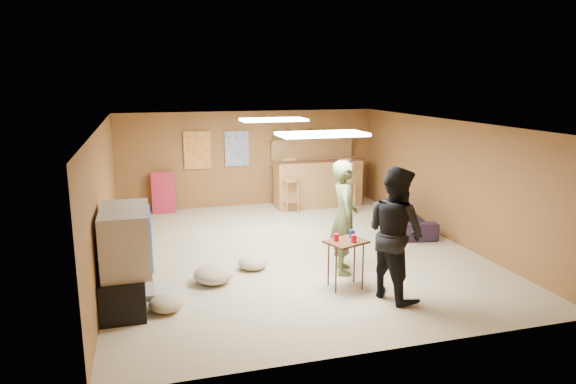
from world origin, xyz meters
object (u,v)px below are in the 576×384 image
object	(u,v)px
person_black	(395,233)
bar_counter	(318,183)
tray_table	(345,264)
tv_body	(126,239)
person_olive	(344,217)
sofa	(408,218)

from	to	relation	value
person_black	bar_counter	bearing A→B (deg)	-25.43
bar_counter	tray_table	size ratio (longest dim) A/B	2.88
tv_body	tray_table	xyz separation A→B (m)	(2.94, -0.25, -0.55)
person_olive	sofa	bearing A→B (deg)	-34.51
bar_counter	person_black	distance (m)	5.23
tv_body	bar_counter	bearing A→B (deg)	47.00
bar_counter	tv_body	bearing A→B (deg)	-133.00
tv_body	tray_table	bearing A→B (deg)	-4.85
tv_body	sofa	xyz separation A→B (m)	(5.22, 2.10, -0.65)
person_black	tray_table	world-z (taller)	person_black
sofa	tray_table	size ratio (longest dim) A/B	2.43
person_black	tray_table	size ratio (longest dim) A/B	2.60
bar_counter	sofa	distance (m)	2.60
bar_counter	tray_table	distance (m)	4.86
sofa	tray_table	world-z (taller)	tray_table
person_olive	person_black	xyz separation A→B (m)	(0.30, -1.05, 0.03)
tv_body	person_black	distance (m)	3.52
tv_body	bar_counter	world-z (taller)	tv_body
tv_body	person_olive	world-z (taller)	person_olive
tv_body	person_black	world-z (taller)	person_black
person_olive	person_black	world-z (taller)	person_black
tv_body	person_olive	distance (m)	3.17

